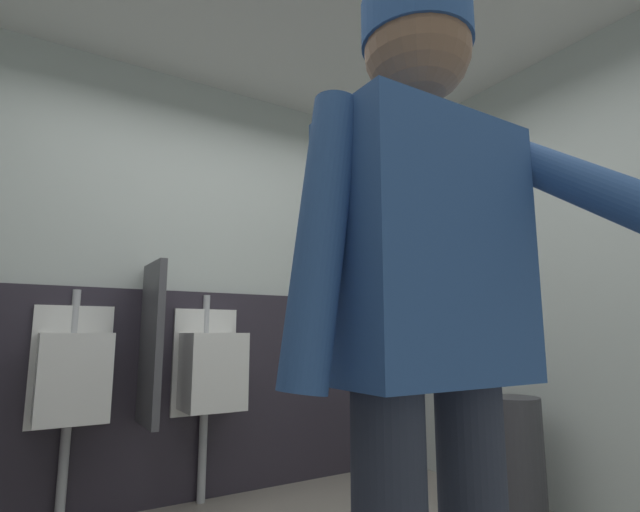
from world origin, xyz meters
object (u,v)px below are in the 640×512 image
Objects in this scene: urinal_middle at (210,370)px; trash_bin at (517,458)px; person at (429,310)px; urinal_left at (72,376)px.

trash_bin is (1.36, -1.11, -0.45)m from urinal_middle.
urinal_middle is at bearing 82.14° from person.
person is (-0.30, -2.16, 0.27)m from urinal_middle.
urinal_left is 0.75m from urinal_middle.
urinal_middle reaches higher than trash_bin.
urinal_left is 2.23m from person.
person reaches higher than urinal_middle.
person is at bearing -147.65° from trash_bin.
person reaches higher than urinal_left.
person reaches higher than trash_bin.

